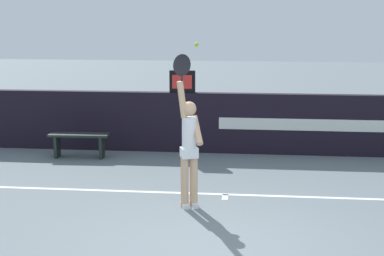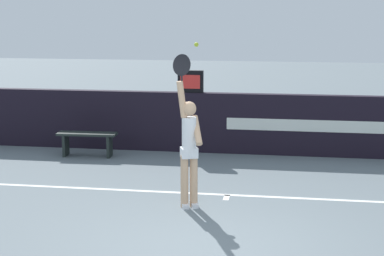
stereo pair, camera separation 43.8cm
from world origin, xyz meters
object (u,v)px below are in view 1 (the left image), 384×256
Objects in this scene: speed_display at (182,81)px; tennis_player at (189,145)px; tennis_ball at (196,45)px; courtside_bench_near at (79,140)px.

tennis_player is at bearing -81.41° from speed_display.
tennis_ball is 4.69m from courtside_bench_near.
tennis_player is at bearing -165.80° from tennis_ball.
courtside_bench_near is at bearing -159.19° from speed_display.
courtside_bench_near is (-2.83, 3.01, -2.22)m from tennis_ball.
courtside_bench_near is at bearing 131.82° from tennis_player.
tennis_ball is at bearing -79.68° from speed_display.
speed_display reaches higher than courtside_bench_near.
speed_display is 4.02m from tennis_ball.
speed_display is at bearing 100.32° from tennis_ball.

